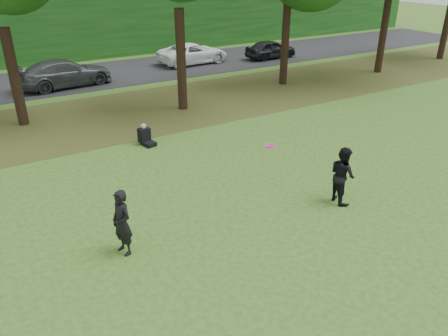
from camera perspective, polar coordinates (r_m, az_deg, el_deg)
name	(u,v)px	position (r m, az deg, el deg)	size (l,w,h in m)	color
ground	(261,283)	(10.25, 4.88, -14.77)	(120.00, 120.00, 0.00)	#2A5219
leaf_litter	(98,118)	(20.88, -16.19, 6.25)	(60.00, 7.00, 0.01)	#483D19
street	(59,80)	(28.42, -20.70, 10.72)	(70.00, 7.00, 0.02)	black
far_hedge	(34,24)	(33.82, -23.54, 16.81)	(70.00, 3.00, 5.00)	#144112
player_left	(122,223)	(10.92, -13.19, -7.00)	(0.63, 0.41, 1.72)	black
player_right	(342,175)	(13.32, 15.20, -0.87)	(0.85, 0.66, 1.74)	black
parked_cars	(85,70)	(27.39, -17.70, 12.13)	(38.11, 4.27, 1.49)	black
frisbee	(270,145)	(11.54, 6.04, 2.97)	(0.34, 0.35, 0.14)	#F814A2
seated_person	(145,137)	(17.40, -10.22, 4.05)	(0.56, 0.80, 0.83)	black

